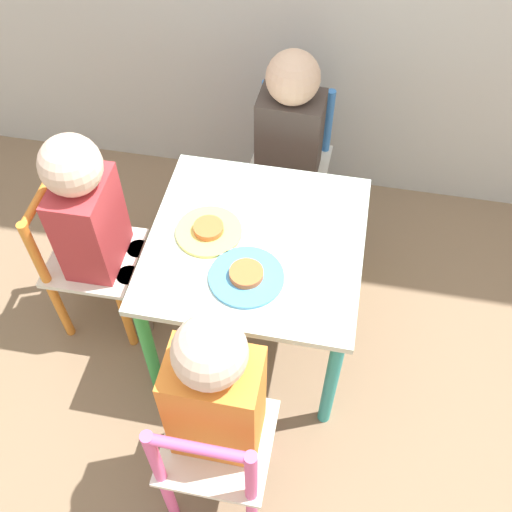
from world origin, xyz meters
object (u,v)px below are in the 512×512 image
chair_blue (290,166)px  child_back (289,138)px  plate_left (209,231)px  plate_front (246,276)px  kids_table (256,256)px  child_front (217,397)px  chair_pink (215,454)px  child_left (96,223)px  chair_orange (89,261)px

chair_blue → child_back: 0.19m
child_back → plate_left: size_ratio=4.10×
plate_left → plate_front: size_ratio=0.93×
kids_table → chair_blue: chair_blue is taller
child_back → plate_front: bearing=-89.5°
plate_front → child_front: bearing=-90.4°
child_front → plate_front: 0.32m
chair_pink → plate_front: chair_pink is taller
child_front → plate_left: 0.47m
kids_table → plate_left: 0.15m
kids_table → plate_left: (-0.13, 0.00, 0.08)m
child_left → child_back: 0.65m
child_left → child_front: bearing=-135.6°
chair_blue → plate_left: chair_blue is taller
chair_orange → plate_left: 0.44m
child_left → chair_pink: bearing=-139.4°
chair_blue → chair_orange: bearing=-133.3°
plate_front → child_left: bearing=165.0°
chair_orange → child_left: size_ratio=0.72×
child_left → kids_table: bearing=-90.0°
plate_front → chair_blue: bearing=88.1°
kids_table → chair_pink: bearing=-90.3°
chair_pink → plate_left: chair_pink is taller
plate_left → plate_front: same height
child_left → plate_front: (0.45, -0.12, 0.03)m
plate_left → plate_front: 0.18m
kids_table → child_left: (-0.45, -0.01, 0.05)m
chair_orange → child_back: child_back is taller
chair_pink → kids_table: bearing=-90.0°
chair_pink → child_front: child_front is taller
child_front → child_back: bearing=-91.1°
chair_orange → child_back: bearing=-50.2°
plate_left → chair_pink: bearing=-76.1°
child_front → plate_left: (-0.13, 0.45, 0.03)m
chair_pink → child_front: size_ratio=0.70×
chair_orange → kids_table: bearing=-90.0°
chair_orange → chair_pink: same height
kids_table → plate_left: bearing=180.0°
kids_table → chair_pink: size_ratio=1.07×
child_back → chair_blue: bearing=90.0°
child_back → child_front: bearing=-88.9°
child_front → child_left: bearing=-44.4°
kids_table → plate_front: 0.15m
child_back → child_left: bearing=-133.3°
kids_table → chair_blue: size_ratio=1.07×
chair_orange → plate_left: chair_orange is taller
chair_pink → plate_left: 0.57m
kids_table → child_back: 0.45m
chair_blue → child_left: 0.72m
chair_blue → child_front: child_front is taller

